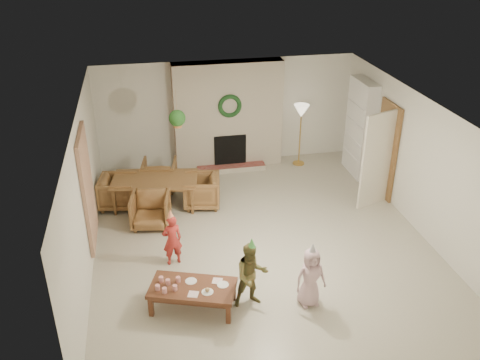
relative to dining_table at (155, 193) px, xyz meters
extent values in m
plane|color=#B7B29E|center=(1.82, -1.62, -0.30)|extent=(7.00, 7.00, 0.00)
plane|color=white|center=(1.82, -1.62, 2.20)|extent=(7.00, 7.00, 0.00)
plane|color=silver|center=(1.82, 1.88, 0.95)|extent=(7.00, 0.00, 7.00)
plane|color=silver|center=(1.82, -5.12, 0.95)|extent=(7.00, 0.00, 7.00)
plane|color=silver|center=(-1.18, -1.62, 0.95)|extent=(0.00, 7.00, 7.00)
plane|color=silver|center=(4.82, -1.62, 0.95)|extent=(0.00, 7.00, 7.00)
cube|color=#552016|center=(1.82, 1.68, 0.95)|extent=(2.50, 0.40, 2.50)
cube|color=maroon|center=(1.82, 1.33, -0.24)|extent=(1.60, 0.30, 0.12)
cube|color=black|center=(1.82, 1.50, 0.15)|extent=(0.75, 0.12, 0.75)
torus|color=#163C1C|center=(1.82, 1.45, 1.25)|extent=(0.54, 0.10, 0.54)
cylinder|color=gold|center=(3.49, 1.38, -0.29)|extent=(0.28, 0.28, 0.03)
cylinder|color=gold|center=(3.49, 1.38, 0.40)|extent=(0.03, 0.03, 1.34)
cone|color=beige|center=(3.49, 1.38, 1.04)|extent=(0.36, 0.36, 0.30)
cube|color=white|center=(4.66, 0.68, 0.80)|extent=(0.30, 1.00, 2.20)
cube|color=white|center=(4.64, 0.68, 0.15)|extent=(0.30, 0.92, 0.03)
cube|color=white|center=(4.64, 0.68, 0.55)|extent=(0.30, 0.92, 0.03)
cube|color=white|center=(4.64, 0.68, 0.95)|extent=(0.30, 0.92, 0.03)
cube|color=white|center=(4.64, 0.68, 1.35)|extent=(0.30, 0.92, 0.03)
cube|color=maroon|center=(4.62, 0.53, 0.29)|extent=(0.20, 0.40, 0.24)
cube|color=#21577C|center=(4.62, 0.73, 0.69)|extent=(0.20, 0.44, 0.24)
cube|color=gold|center=(4.62, 0.58, 1.08)|extent=(0.20, 0.36, 0.22)
cube|color=brown|center=(4.78, -0.42, 0.72)|extent=(0.05, 0.86, 2.04)
cube|color=beige|center=(4.40, -0.80, 0.70)|extent=(0.77, 0.32, 2.00)
cube|color=tan|center=(-1.14, -1.42, 0.95)|extent=(0.06, 1.20, 2.00)
imported|color=brown|center=(0.00, 0.00, 0.00)|extent=(1.85, 1.23, 0.60)
imported|color=brown|center=(-0.13, -0.74, 0.03)|extent=(0.83, 0.84, 0.67)
imported|color=brown|center=(0.13, 0.74, 0.03)|extent=(0.83, 0.84, 0.67)
imported|color=brown|center=(-0.74, 0.13, 0.03)|extent=(0.84, 0.83, 0.67)
imported|color=brown|center=(0.93, -0.16, 0.03)|extent=(0.84, 0.83, 0.67)
cylinder|color=tan|center=(0.52, -0.12, 1.85)|extent=(0.01, 0.01, 0.70)
cylinder|color=#B16939|center=(0.52, -0.12, 1.50)|extent=(0.16, 0.16, 0.12)
sphere|color=#1A4918|center=(0.52, -0.12, 1.62)|extent=(0.32, 0.32, 0.32)
cube|color=brown|center=(0.39, -3.26, 0.06)|extent=(1.42, 1.02, 0.06)
cube|color=brown|center=(0.39, -3.26, -0.01)|extent=(1.30, 0.90, 0.08)
cube|color=brown|center=(-0.25, -3.32, -0.13)|extent=(0.09, 0.09, 0.34)
cube|color=brown|center=(0.86, -3.70, -0.13)|extent=(0.09, 0.09, 0.34)
cube|color=brown|center=(-0.08, -2.82, -0.13)|extent=(0.09, 0.09, 0.34)
cube|color=brown|center=(1.03, -3.20, -0.13)|extent=(0.09, 0.09, 0.34)
cylinder|color=white|center=(-0.13, -3.24, 0.14)|extent=(0.09, 0.09, 0.09)
cylinder|color=white|center=(-0.06, -3.05, 0.14)|extent=(0.09, 0.09, 0.09)
cylinder|color=white|center=(-0.03, -3.33, 0.14)|extent=(0.09, 0.09, 0.09)
cylinder|color=white|center=(0.03, -3.14, 0.14)|extent=(0.09, 0.09, 0.09)
cylinder|color=white|center=(0.13, -3.30, 0.14)|extent=(0.09, 0.09, 0.09)
cylinder|color=white|center=(0.19, -3.11, 0.14)|extent=(0.09, 0.09, 0.09)
cylinder|color=white|center=(0.38, -3.13, 0.10)|extent=(0.23, 0.23, 0.01)
cylinder|color=white|center=(0.59, -3.44, 0.10)|extent=(0.23, 0.23, 0.01)
cylinder|color=white|center=(0.84, -3.31, 0.10)|extent=(0.23, 0.23, 0.01)
sphere|color=tan|center=(0.59, -3.44, 0.14)|extent=(0.09, 0.09, 0.07)
cube|color=#F6B5BC|center=(0.38, -3.45, 0.10)|extent=(0.19, 0.19, 0.01)
cube|color=#F6B5BC|center=(0.77, -3.21, 0.10)|extent=(0.19, 0.19, 0.01)
imported|color=#A72823|center=(0.19, -2.06, 0.17)|extent=(0.38, 0.29, 0.94)
cone|color=#F4C451|center=(0.19, -2.06, 0.67)|extent=(0.14, 0.14, 0.18)
imported|color=brown|center=(1.27, -3.35, 0.24)|extent=(0.55, 0.44, 1.08)
cone|color=#4FB74E|center=(1.27, -3.35, 0.81)|extent=(0.16, 0.16, 0.18)
imported|color=#CDA4AF|center=(2.15, -3.51, 0.19)|extent=(0.51, 0.36, 0.98)
cone|color=silver|center=(2.15, -3.51, 0.72)|extent=(0.14, 0.14, 0.18)
camera|label=1|loc=(-0.11, -9.43, 5.02)|focal=38.57mm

